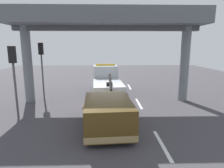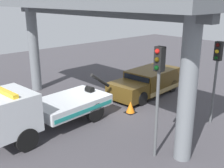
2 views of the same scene
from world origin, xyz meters
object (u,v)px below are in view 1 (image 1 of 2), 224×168
Objects in this scene: towed_van_green at (107,112)px; traffic_light_far at (14,67)px; traffic_cone_orange at (86,104)px; tow_truck_white at (106,79)px; traffic_light_mid at (42,59)px.

traffic_light_far is at bearing 78.18° from towed_van_green.
towed_van_green is 3.43m from traffic_cone_orange.
traffic_light_far reaches higher than traffic_cone_orange.
tow_truck_white is at bearing 0.44° from towed_van_green.
towed_van_green is at bearing -101.82° from traffic_light_far.
towed_van_green is at bearing -155.36° from traffic_cone_orange.
traffic_light_mid is 6.74× the size of traffic_cone_orange.
tow_truck_white is 5.14m from traffic_cone_orange.
towed_van_green reaches higher than traffic_cone_orange.
traffic_light_far is (1.06, 5.06, 2.24)m from towed_van_green.
traffic_cone_orange is at bearing 24.64° from towed_van_green.
traffic_light_mid is at bearing 0.00° from traffic_light_far.
traffic_light_far is 6.31× the size of traffic_cone_orange.
traffic_cone_orange is (-4.88, 1.35, -0.89)m from tow_truck_white.
tow_truck_white is 1.77× the size of traffic_light_far.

